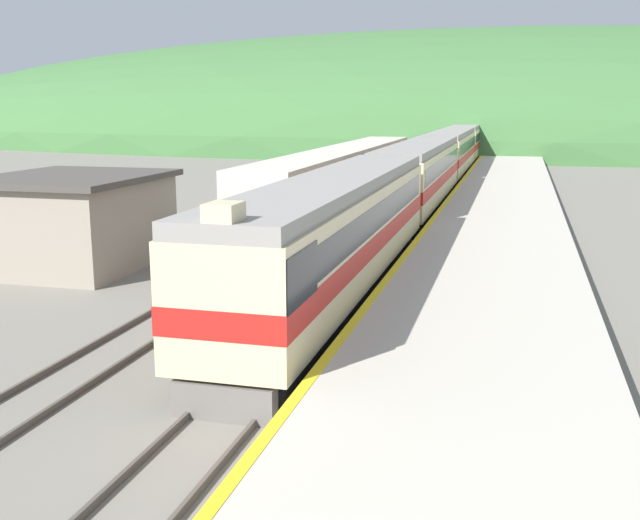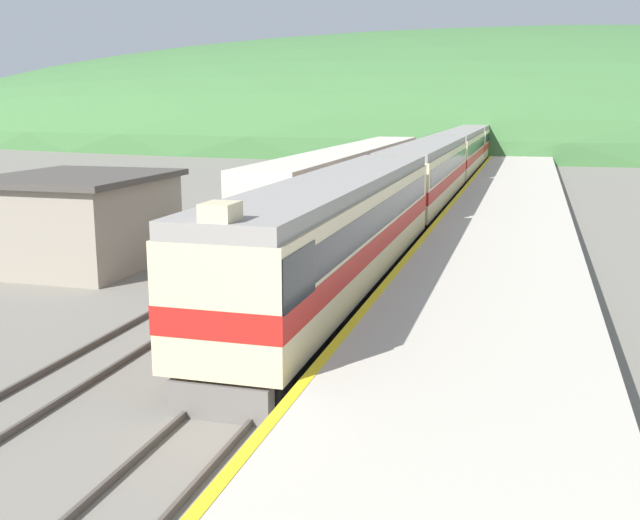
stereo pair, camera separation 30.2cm
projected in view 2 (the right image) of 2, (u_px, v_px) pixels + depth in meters
name	position (u px, v px, depth m)	size (l,w,h in m)	color
track_main	(461.00, 176.00, 64.44)	(1.52, 180.00, 0.16)	#4C443D
track_siding	(411.00, 175.00, 65.59)	(1.52, 180.00, 0.16)	#4C443D
platform	(510.00, 203.00, 44.28)	(6.19, 140.00, 0.94)	#BCB5A5
distant_hills	(497.00, 141.00, 126.15)	(228.74, 102.93, 35.93)	#3D6B38
station_shed	(79.00, 220.00, 29.25)	(6.08, 7.13, 3.60)	gray
express_train_lead_car	(337.00, 235.00, 23.71)	(2.84, 19.82, 4.40)	black
carriage_second	(427.00, 175.00, 43.15)	(2.83, 19.25, 4.04)	black
carriage_third	(460.00, 153.00, 62.11)	(2.83, 19.25, 4.04)	black
carriage_fourth	(477.00, 141.00, 81.07)	(2.83, 19.25, 4.04)	black
siding_train	(350.00, 180.00, 43.54)	(2.90, 31.01, 3.73)	black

